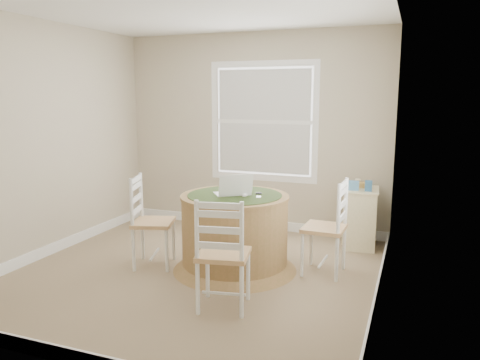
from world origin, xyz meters
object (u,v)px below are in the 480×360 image
at_px(round_table, 235,229).
at_px(laptop, 233,192).
at_px(corner_chest, 360,218).
at_px(chair_right, 324,228).
at_px(chair_left, 154,222).
at_px(chair_near, 224,254).

height_order(round_table, laptop, laptop).
bearing_deg(corner_chest, chair_right, -107.86).
distance_m(chair_left, chair_near, 1.27).
xyz_separation_m(chair_near, chair_right, (0.64, 1.08, 0.00)).
relative_size(chair_left, laptop, 2.08).
bearing_deg(chair_right, chair_near, -28.27).
bearing_deg(corner_chest, round_table, -136.68).
bearing_deg(chair_left, round_table, -94.33).
relative_size(round_table, chair_near, 1.35).
bearing_deg(corner_chest, chair_left, -148.27).
bearing_deg(chair_left, chair_right, -93.96).
height_order(chair_left, laptop, laptop).
distance_m(round_table, chair_near, 0.90).
bearing_deg(chair_near, chair_left, -42.78).
height_order(chair_near, corner_chest, chair_near).
xyz_separation_m(round_table, corner_chest, (1.12, 1.24, -0.08)).
distance_m(chair_near, corner_chest, 2.28).
bearing_deg(round_table, chair_right, -1.60).
distance_m(round_table, corner_chest, 1.67).
bearing_deg(chair_left, chair_near, -139.34).
relative_size(round_table, laptop, 2.81).
xyz_separation_m(round_table, chair_left, (-0.84, -0.20, 0.04)).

